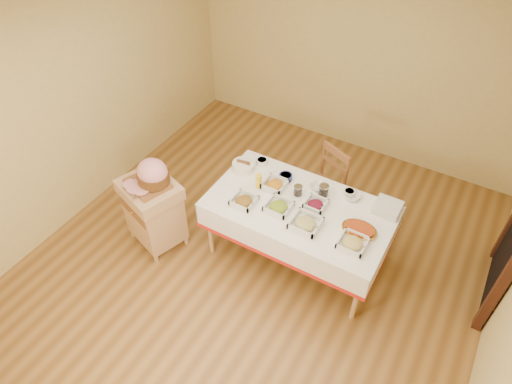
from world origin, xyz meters
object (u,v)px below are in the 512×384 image
dining_table (299,217)px  dining_chair (323,186)px  ham_on_board (152,175)px  preserve_jar_right (324,191)px  butcher_cart (154,210)px  bread_basket (244,166)px  brass_platter (359,230)px  preserve_jar_left (298,191)px  mustard_bottle (259,180)px  plate_stack (388,208)px

dining_table → dining_chair: size_ratio=1.92×
ham_on_board → preserve_jar_right: 1.72m
butcher_cart → bread_basket: bread_basket is taller
dining_table → brass_platter: (0.62, -0.02, 0.18)m
dining_chair → preserve_jar_left: size_ratio=8.41×
butcher_cart → ham_on_board: bearing=38.0°
preserve_jar_right → dining_table: bearing=-117.1°
dining_table → butcher_cart: bearing=-158.1°
dining_table → ham_on_board: ham_on_board is taller
mustard_bottle → bread_basket: (-0.28, 0.16, -0.04)m
butcher_cart → plate_stack: butcher_cart is taller
dining_chair → plate_stack: size_ratio=3.76×
preserve_jar_left → brass_platter: (0.72, -0.15, -0.03)m
preserve_jar_left → brass_platter: preserve_jar_left is taller
preserve_jar_left → butcher_cart: bearing=-152.0°
bread_basket → butcher_cart: bearing=-130.7°
plate_stack → brass_platter: (-0.14, -0.39, -0.02)m
butcher_cart → dining_table: bearing=21.9°
dining_table → plate_stack: (0.76, 0.37, 0.20)m
preserve_jar_right → brass_platter: size_ratio=0.38×
dining_table → bread_basket: bread_basket is taller
mustard_bottle → bread_basket: 0.32m
dining_chair → preserve_jar_left: dining_chair is taller
butcher_cart → brass_platter: size_ratio=2.48×
ham_on_board → plate_stack: size_ratio=1.80×
butcher_cart → brass_platter: 2.15m
plate_stack → preserve_jar_right: bearing=-169.5°
ham_on_board → preserve_jar_right: size_ratio=3.53×
dining_table → brass_platter: 0.65m
dining_table → ham_on_board: bearing=-158.7°
ham_on_board → mustard_bottle: 1.07m
preserve_jar_right → preserve_jar_left: bearing=-151.6°
dining_table → dining_chair: bearing=91.9°
dining_chair → ham_on_board: size_ratio=2.09×
dining_chair → preserve_jar_left: 0.62m
dining_table → plate_stack: 0.87m
bread_basket → preserve_jar_right: bearing=4.0°
bread_basket → mustard_bottle: bearing=-29.5°
ham_on_board → brass_platter: 2.08m
mustard_bottle → butcher_cart: bearing=-146.9°
dining_chair → preserve_jar_left: bearing=-97.9°
dining_chair → plate_stack: dining_chair is taller
bread_basket → dining_chair: bearing=32.1°
ham_on_board → bread_basket: 0.97m
dining_table → brass_platter: brass_platter is taller
ham_on_board → bread_basket: (0.62, 0.73, -0.16)m
brass_platter → mustard_bottle: bearing=177.1°
preserve_jar_right → brass_platter: (0.49, -0.28, -0.04)m
mustard_bottle → brass_platter: mustard_bottle is taller
dining_table → preserve_jar_left: 0.27m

